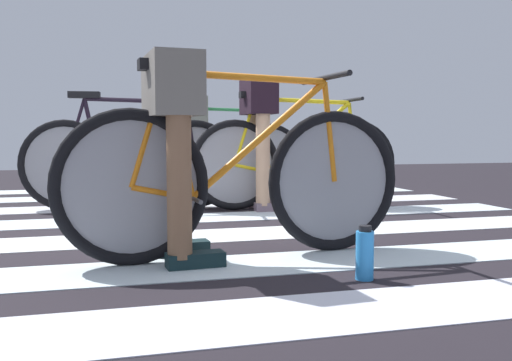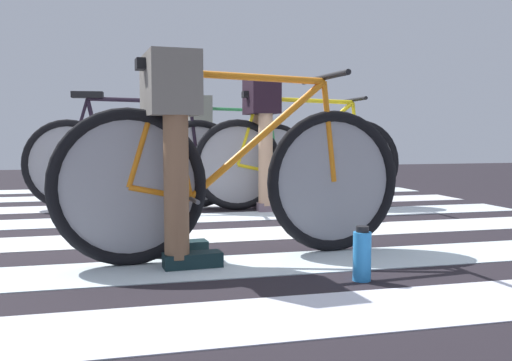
{
  "view_description": "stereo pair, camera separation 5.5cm",
  "coord_description": "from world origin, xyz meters",
  "views": [
    {
      "loc": [
        -0.47,
        -3.31,
        0.61
      ],
      "look_at": [
        0.36,
        -0.25,
        0.36
      ],
      "focal_mm": 39.67,
      "sensor_mm": 36.0,
      "label": 1
    },
    {
      "loc": [
        -0.41,
        -3.31,
        0.61
      ],
      "look_at": [
        0.36,
        -0.25,
        0.36
      ],
      "focal_mm": 39.67,
      "sensor_mm": 36.0,
      "label": 2
    }
  ],
  "objects": [
    {
      "name": "ground",
      "position": [
        0.0,
        0.0,
        0.01
      ],
      "size": [
        18.0,
        14.0,
        0.02
      ],
      "color": "black"
    },
    {
      "name": "crosswalk_markings",
      "position": [
        0.04,
        0.3,
        0.02
      ],
      "size": [
        5.4,
        5.77,
        0.0
      ],
      "color": "silver",
      "rests_on": "ground"
    },
    {
      "name": "bicycle_1_of_4",
      "position": [
        0.16,
        -0.68,
        0.41
      ],
      "size": [
        1.74,
        0.52,
        0.93
      ],
      "rotation": [
        0.0,
        0.0,
        0.07
      ],
      "color": "black",
      "rests_on": "ground"
    },
    {
      "name": "cyclist_1_of_4",
      "position": [
        -0.15,
        -0.7,
        0.64
      ],
      "size": [
        0.34,
        0.42,
        0.96
      ],
      "rotation": [
        0.0,
        0.0,
        0.07
      ],
      "color": "brown",
      "rests_on": "ground"
    },
    {
      "name": "bicycle_2_of_4",
      "position": [
        1.04,
        1.01,
        0.41
      ],
      "size": [
        1.74,
        0.52,
        0.93
      ],
      "rotation": [
        0.0,
        0.0,
        -0.02
      ],
      "color": "black",
      "rests_on": "ground"
    },
    {
      "name": "cyclist_2_of_4",
      "position": [
        0.73,
        1.01,
        0.69
      ],
      "size": [
        0.32,
        0.41,
        1.04
      ],
      "rotation": [
        0.0,
        0.0,
        -0.02
      ],
      "color": "tan",
      "rests_on": "ground"
    },
    {
      "name": "bicycle_3_of_4",
      "position": [
        -0.26,
        1.31,
        0.41
      ],
      "size": [
        1.73,
        0.52,
        0.93
      ],
      "rotation": [
        0.0,
        0.0,
        -0.11
      ],
      "color": "black",
      "rests_on": "ground"
    },
    {
      "name": "bicycle_4_of_4",
      "position": [
        0.82,
        2.72,
        0.41
      ],
      "size": [
        1.74,
        0.52,
        0.93
      ],
      "rotation": [
        0.0,
        0.0,
        -0.05
      ],
      "color": "black",
      "rests_on": "ground"
    },
    {
      "name": "cyclist_4_of_4",
      "position": [
        0.51,
        2.74,
        0.67
      ],
      "size": [
        0.33,
        0.42,
        1.0
      ],
      "rotation": [
        0.0,
        0.0,
        -0.05
      ],
      "color": "brown",
      "rests_on": "ground"
    },
    {
      "name": "water_bottle",
      "position": [
        0.56,
        -1.22,
        0.13
      ],
      "size": [
        0.07,
        0.07,
        0.22
      ],
      "color": "#2C8CE1",
      "rests_on": "ground"
    }
  ]
}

